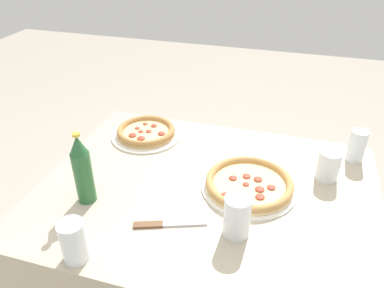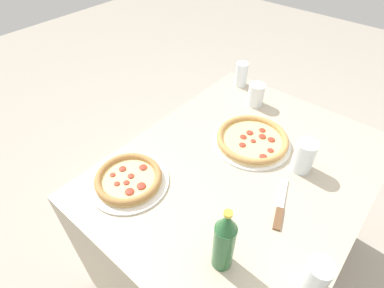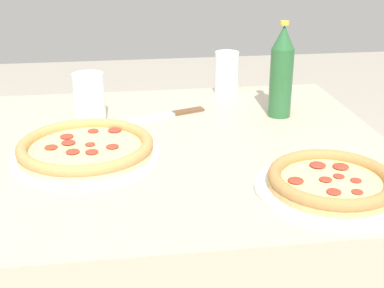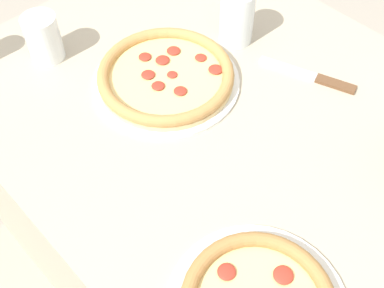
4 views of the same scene
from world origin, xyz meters
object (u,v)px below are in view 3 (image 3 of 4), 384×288
(pizza_veggie, at_px, (331,182))
(pizza_pepperoni, at_px, (86,148))
(glass_cola, at_px, (226,74))
(knife, at_px, (170,114))
(beer_bottle, at_px, (281,72))
(glass_water, at_px, (90,101))

(pizza_veggie, height_order, pizza_pepperoni, same)
(pizza_pepperoni, distance_m, glass_cola, 0.61)
(pizza_pepperoni, relative_size, knife, 1.50)
(pizza_pepperoni, xyz_separation_m, glass_cola, (0.41, 0.45, 0.04))
(pizza_veggie, distance_m, beer_bottle, 0.46)
(glass_cola, height_order, beer_bottle, beer_bottle)
(pizza_pepperoni, height_order, knife, pizza_pepperoni)
(pizza_veggie, bearing_deg, glass_cola, 96.17)
(pizza_veggie, distance_m, glass_water, 0.67)
(pizza_veggie, bearing_deg, beer_bottle, 86.52)
(glass_water, distance_m, glass_cola, 0.47)
(pizza_pepperoni, bearing_deg, glass_water, 89.23)
(glass_cola, xyz_separation_m, knife, (-0.20, -0.19, -0.06))
(pizza_pepperoni, relative_size, glass_cola, 2.60)
(pizza_pepperoni, bearing_deg, knife, 49.45)
(glass_cola, relative_size, knife, 0.58)
(glass_cola, relative_size, beer_bottle, 0.50)
(glass_water, height_order, knife, glass_water)
(pizza_veggie, xyz_separation_m, glass_cola, (-0.07, 0.68, 0.04))
(glass_water, xyz_separation_m, beer_bottle, (0.51, -0.01, 0.06))
(glass_water, height_order, glass_cola, glass_water)
(pizza_veggie, distance_m, pizza_pepperoni, 0.54)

